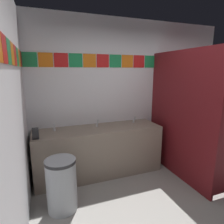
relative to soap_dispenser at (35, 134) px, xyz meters
name	(u,v)px	position (x,y,z in m)	size (l,w,h in m)	color
ground_plane	(195,220)	(1.76, -1.30, -0.90)	(8.32, 8.32, 0.00)	gray
wall_back	(131,93)	(1.76, 0.53, 0.45)	(3.78, 0.09, 2.69)	silver
wall_side	(2,132)	(-0.17, -1.30, 0.45)	(0.09, 3.57, 2.69)	silver
vanity_counter	(99,150)	(0.99, 0.18, -0.48)	(2.14, 0.61, 0.82)	gray
faucet_left	(54,128)	(0.28, 0.27, -0.03)	(0.04, 0.10, 0.14)	silver
faucet_center	(97,124)	(0.99, 0.27, -0.03)	(0.04, 0.10, 0.14)	silver
faucet_right	(134,120)	(1.70, 0.27, -0.03)	(0.04, 0.10, 0.14)	silver
soap_dispenser	(35,134)	(0.00, 0.00, 0.00)	(0.09, 0.09, 0.16)	black
stall_divider	(198,119)	(2.38, -0.57, 0.15)	(0.92, 1.59, 2.10)	maroon
toilet	(189,146)	(2.80, 0.00, -0.60)	(0.39, 0.49, 0.74)	white
trash_bin	(62,185)	(0.28, -0.53, -0.55)	(0.39, 0.39, 0.70)	#999EA3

